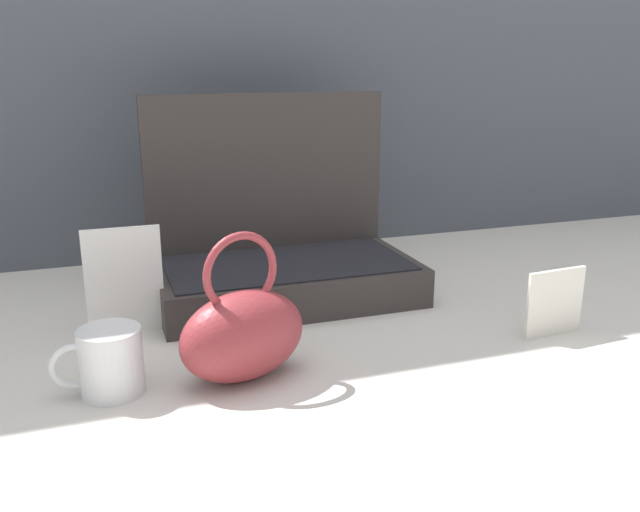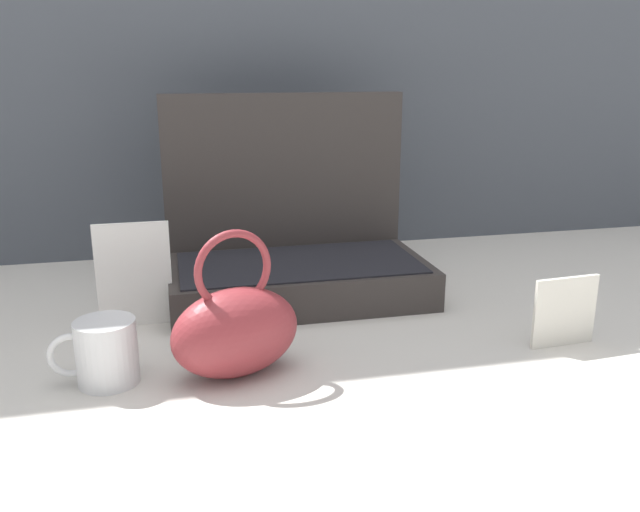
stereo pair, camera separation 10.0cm
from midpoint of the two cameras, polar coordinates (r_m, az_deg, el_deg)
The scene contains 6 objects.
ground_plane at distance 1.06m, azimuth -3.54°, elevation -7.32°, with size 6.00×6.00×0.00m, color beige.
open_suitcase at distance 1.25m, azimuth -5.70°, elevation 0.48°, with size 0.47×0.28×0.37m.
teal_pouch_handbag at distance 0.93m, azimuth -9.78°, elevation -6.59°, with size 0.21×0.16×0.21m.
coffee_mug at distance 0.94m, azimuth -20.72°, elevation -8.59°, with size 0.12×0.08×0.09m.
info_card_left at distance 1.11m, azimuth 17.24°, elevation -3.92°, with size 0.11×0.01×0.11m, color silver.
poster_card_right at distance 1.12m, azimuth -19.03°, elevation -2.11°, with size 0.12×0.01×0.18m, color white.
Camera 1 is at (-0.30, -0.93, 0.42)m, focal length 37.03 mm.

